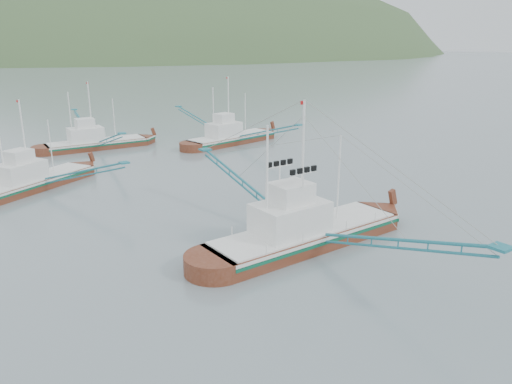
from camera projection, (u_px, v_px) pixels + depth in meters
ground at (301, 250)px, 38.60m from camera, size 1200.00×1200.00×0.00m
main_boat at (304, 224)px, 38.96m from camera, size 16.86×30.48×12.33m
bg_boat_left at (31, 169)px, 53.80m from camera, size 16.15×24.07×10.45m
bg_boat_far at (95, 139)px, 73.87m from camera, size 14.61×26.05×10.55m
bg_boat_right at (230, 132)px, 77.42m from camera, size 15.50×27.10×11.04m
headland_right at (204, 55)px, 506.22m from camera, size 684.00×432.00×306.00m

